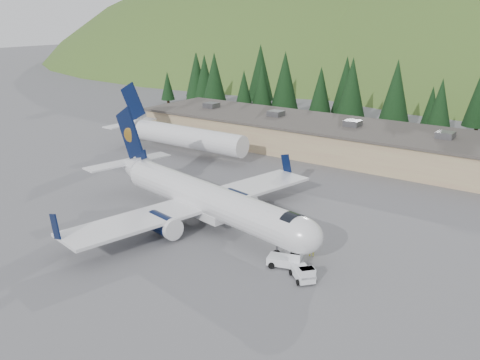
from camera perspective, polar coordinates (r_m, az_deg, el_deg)
name	(u,v)px	position (r m, az deg, el deg)	size (l,w,h in m)	color
ground	(209,226)	(61.16, -3.30, -4.96)	(600.00, 600.00, 0.00)	#57575C
airliner	(203,198)	(60.79, -3.97, -1.96)	(35.17, 33.23, 11.72)	white
second_airliner	(176,135)	(91.68, -6.84, 4.83)	(27.50, 11.00, 10.05)	white
baggage_tug_a	(288,259)	(51.79, 5.15, -8.44)	(3.58, 2.67, 1.74)	white
baggage_tug_b	(304,274)	(49.52, 6.82, -9.88)	(3.22, 3.05, 1.58)	white
terminal_building	(325,137)	(93.65, 9.02, 4.57)	(71.00, 17.00, 6.10)	tan
ramp_worker	(312,247)	(54.15, 7.65, -7.15)	(0.67, 0.44, 1.84)	#F1F415
tree_line	(356,91)	(114.60, 12.30, 9.30)	(111.61, 18.90, 14.54)	black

